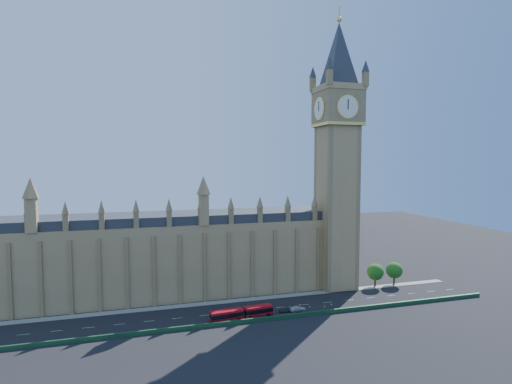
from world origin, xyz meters
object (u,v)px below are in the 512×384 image
object	(u,v)px
red_bus	(242,313)
car_grey	(285,310)
car_white	(298,309)
car_silver	(255,314)

from	to	relation	value
red_bus	car_grey	xyz separation A→B (m)	(13.97, 1.54, -1.03)
car_white	red_bus	bearing A→B (deg)	92.48
car_grey	car_silver	xyz separation A→B (m)	(-9.95, -1.05, 0.17)
red_bus	car_white	world-z (taller)	red_bus
red_bus	car_grey	size ratio (longest dim) A/B	5.01
car_grey	car_white	xyz separation A→B (m)	(3.96, -0.25, 0.11)
red_bus	car_silver	distance (m)	4.14
red_bus	car_silver	size ratio (longest dim) A/B	3.85
car_grey	car_white	world-z (taller)	car_white
car_silver	red_bus	bearing A→B (deg)	101.88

